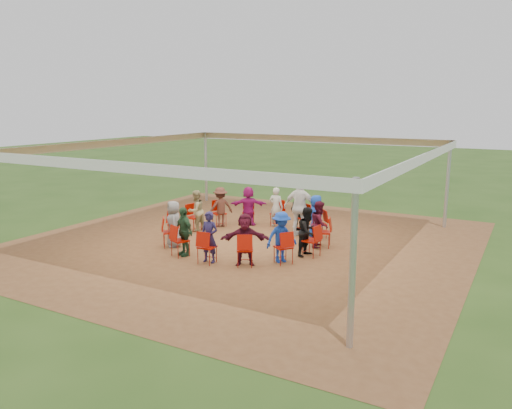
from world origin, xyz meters
The scene contains 33 objects.
ground centered at (0.00, 0.00, 0.00)m, with size 80.00×80.00×0.00m, color #2C4C17.
dirt_patch centered at (0.00, 0.00, 0.01)m, with size 13.00×13.00×0.00m, color brown.
tent centered at (0.00, 0.00, 2.37)m, with size 10.33×10.33×3.00m.
chair_0 centered at (2.25, 0.65, 0.45)m, with size 0.42×0.44×0.90m, color #AD1001, non-canonical shape.
chair_1 centered at (1.74, 1.56, 0.45)m, with size 0.42×0.44×0.90m, color #AD1001, non-canonical shape.
chair_2 centered at (0.89, 2.16, 0.45)m, with size 0.42×0.44×0.90m, color #AD1001, non-canonical shape.
chair_3 centered at (-0.13, 2.34, 0.45)m, with size 0.42×0.44×0.90m, color #AD1001, non-canonical shape.
chair_4 centered at (-1.13, 2.05, 0.45)m, with size 0.42×0.44×0.90m, color #AD1001, non-canonical shape.
chair_5 centered at (-1.91, 1.35, 0.45)m, with size 0.42×0.44×0.90m, color #AD1001, non-canonical shape.
chair_6 centered at (-2.31, 0.39, 0.45)m, with size 0.42×0.44×0.90m, color #AD1001, non-canonical shape.
chair_7 centered at (-2.25, -0.65, 0.45)m, with size 0.42×0.44×0.90m, color #AD1001, non-canonical shape.
chair_8 centered at (-1.74, -1.56, 0.45)m, with size 0.42×0.44×0.90m, color #AD1001, non-canonical shape.
chair_9 centered at (-0.89, -2.16, 0.45)m, with size 0.42×0.44×0.90m, color #AD1001, non-canonical shape.
chair_10 centered at (0.13, -2.34, 0.45)m, with size 0.42×0.44×0.90m, color #AD1001, non-canonical shape.
chair_11 centered at (1.13, -2.05, 0.45)m, with size 0.42×0.44×0.90m, color #AD1001, non-canonical shape.
chair_12 centered at (1.91, -1.35, 0.45)m, with size 0.42×0.44×0.90m, color #AD1001, non-canonical shape.
chair_13 centered at (2.31, -0.39, 0.45)m, with size 0.42×0.44×0.90m, color #AD1001, non-canonical shape.
person_seated_0 centered at (2.13, 0.62, 0.70)m, with size 0.67×0.39×1.38m, color #440D1D.
person_seated_1 centered at (1.65, 1.48, 0.70)m, with size 0.68×0.38×1.38m, color #14389D.
person_seated_2 centered at (0.85, 2.05, 0.70)m, with size 0.81×0.42×1.38m, color black.
person_seated_3 centered at (-0.13, 2.22, 0.70)m, with size 0.50×0.33×1.38m, color #BCB8A9.
person_seated_4 centered at (-1.08, 1.94, 0.70)m, with size 1.28×0.48×1.38m, color #9C1568.
person_seated_5 centered at (-1.81, 1.28, 0.70)m, with size 0.89×0.44×1.38m, color #4F291E.
person_seated_6 centered at (-2.19, 0.37, 0.70)m, with size 0.67×0.39×1.38m, color #99905F.
person_seated_7 centered at (-1.65, -1.48, 0.70)m, with size 0.68×0.38×1.38m, color slate.
person_seated_8 centered at (-0.85, -2.05, 0.70)m, with size 0.81×0.42×1.38m, color #274C2E.
person_seated_9 centered at (0.13, -2.22, 0.70)m, with size 0.50×0.33×1.38m, color #1F193F.
person_seated_10 centered at (1.08, -1.94, 0.70)m, with size 1.28×0.48×1.38m, color #440D1D.
person_seated_11 centered at (1.81, -1.28, 0.70)m, with size 0.89×0.44×1.38m, color #14389D.
person_seated_12 centered at (2.19, -0.37, 0.70)m, with size 0.67×0.39×1.38m, color black.
standing_person centered at (1.13, 1.46, 0.94)m, with size 1.10×0.56×1.87m, color silver.
cable_coil centered at (-0.21, 0.07, 0.02)m, with size 0.39×0.39×0.03m.
laptop centered at (1.97, 0.57, 0.65)m, with size 0.32×0.37×0.21m.
Camera 1 is at (7.52, -12.83, 4.16)m, focal length 35.00 mm.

